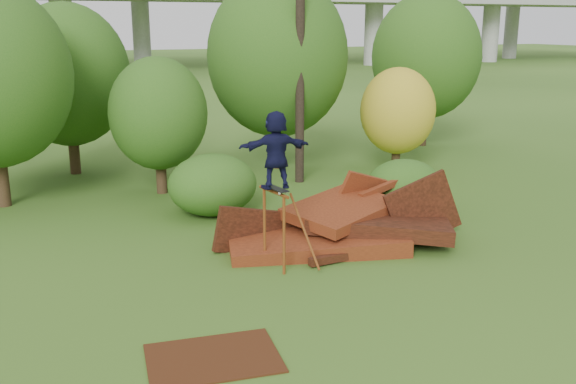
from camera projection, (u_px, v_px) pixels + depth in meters
name	position (u px, v px, depth m)	size (l,w,h in m)	color
ground	(370.00, 295.00, 11.97)	(240.00, 240.00, 0.00)	#2D5116
scrap_pile	(340.00, 227.00, 14.85)	(5.91, 3.71, 2.00)	#4D1D0D
grind_rail	(274.00, 220.00, 13.03)	(0.24, 1.05, 1.67)	brown
skateboard	(276.00, 189.00, 12.79)	(0.30, 0.72, 0.07)	black
skater	(276.00, 150.00, 12.59)	(1.43, 0.46, 1.55)	black
flat_plate	(213.00, 358.00, 9.69)	(1.98, 1.41, 0.03)	#3B1C0C
tree_1	(68.00, 75.00, 20.91)	(4.04, 4.04, 5.62)	black
tree_2	(158.00, 114.00, 18.63)	(2.86, 2.86, 4.03)	black
tree_3	(278.00, 56.00, 21.62)	(4.75, 4.75, 6.60)	black
tree_4	(398.00, 111.00, 21.74)	(2.55, 2.55, 3.52)	black
tree_5	(426.00, 57.00, 25.89)	(4.39, 4.39, 6.16)	black
shrub_left	(212.00, 185.00, 16.85)	(2.35, 2.17, 1.63)	#1F5015
shrub_right	(404.00, 187.00, 17.01)	(2.06, 1.89, 1.46)	#1F5015
utility_pole	(300.00, 14.00, 19.28)	(1.40, 0.28, 10.26)	black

